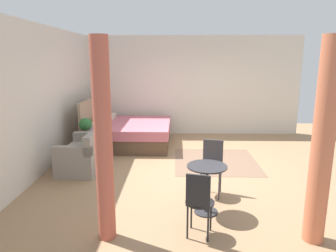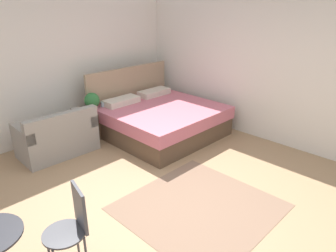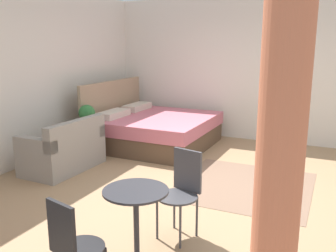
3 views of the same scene
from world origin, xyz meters
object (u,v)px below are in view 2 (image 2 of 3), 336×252
at_px(vase, 104,106).
at_px(cafe_chair_near_window, 72,223).
at_px(couch, 58,138).
at_px(potted_plant, 92,102).
at_px(bed, 159,119).
at_px(nightstand, 100,123).

xyz_separation_m(vase, cafe_chair_near_window, (-2.17, -2.59, -0.06)).
bearing_deg(couch, vase, 7.93).
bearing_deg(vase, potted_plant, 167.81).
bearing_deg(cafe_chair_near_window, couch, 65.96).
xyz_separation_m(couch, cafe_chair_near_window, (-1.09, -2.44, 0.23)).
xyz_separation_m(bed, potted_plant, (-0.99, 0.81, 0.40)).
bearing_deg(vase, bed, -44.91).
distance_m(couch, vase, 1.13).
relative_size(couch, vase, 7.64).
bearing_deg(bed, couch, 161.58).
distance_m(potted_plant, vase, 0.26).
height_order(bed, nightstand, bed).
bearing_deg(couch, nightstand, 9.79).
bearing_deg(nightstand, couch, -170.21).
bearing_deg(vase, couch, -172.07).
relative_size(couch, nightstand, 2.48).
height_order(couch, nightstand, couch).
xyz_separation_m(nightstand, cafe_chair_near_window, (-2.05, -2.60, 0.28)).
relative_size(couch, cafe_chair_near_window, 1.41).
bearing_deg(cafe_chair_near_window, bed, 31.90).
xyz_separation_m(bed, nightstand, (-0.89, 0.78, -0.06)).
bearing_deg(potted_plant, couch, -167.02).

